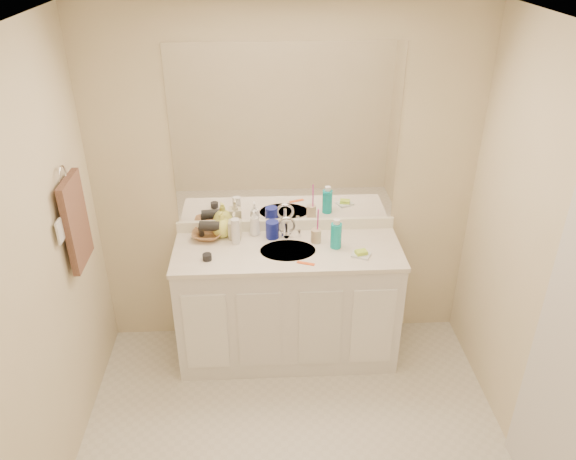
# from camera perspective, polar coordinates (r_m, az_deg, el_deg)

# --- Properties ---
(ceiling) EXTENTS (2.60, 2.60, 0.02)m
(ceiling) POSITION_cam_1_polar(r_m,az_deg,el_deg) (2.21, 1.36, 18.72)
(ceiling) COLOR white
(ceiling) RESTS_ON wall_back
(wall_back) EXTENTS (2.60, 0.02, 2.40)m
(wall_back) POSITION_cam_1_polar(r_m,az_deg,el_deg) (3.82, -0.25, 4.33)
(wall_back) COLOR beige
(wall_back) RESTS_ON floor
(wall_left) EXTENTS (0.02, 2.60, 2.40)m
(wall_left) POSITION_cam_1_polar(r_m,az_deg,el_deg) (2.92, -25.53, -7.33)
(wall_left) COLOR beige
(wall_left) RESTS_ON floor
(wall_right) EXTENTS (0.02, 2.60, 2.40)m
(wall_right) POSITION_cam_1_polar(r_m,az_deg,el_deg) (3.06, 26.28, -5.79)
(wall_right) COLOR beige
(wall_right) RESTS_ON floor
(vanity_cabinet) EXTENTS (1.50, 0.55, 0.85)m
(vanity_cabinet) POSITION_cam_1_polar(r_m,az_deg,el_deg) (3.98, -0.04, -7.55)
(vanity_cabinet) COLOR silver
(vanity_cabinet) RESTS_ON floor
(countertop) EXTENTS (1.52, 0.57, 0.03)m
(countertop) POSITION_cam_1_polar(r_m,az_deg,el_deg) (3.73, -0.04, -2.11)
(countertop) COLOR silver
(countertop) RESTS_ON vanity_cabinet
(backsplash) EXTENTS (1.52, 0.03, 0.08)m
(backsplash) POSITION_cam_1_polar(r_m,az_deg,el_deg) (3.93, -0.23, 0.53)
(backsplash) COLOR white
(backsplash) RESTS_ON countertop
(sink_basin) EXTENTS (0.37, 0.37, 0.02)m
(sink_basin) POSITION_cam_1_polar(r_m,az_deg,el_deg) (3.71, -0.02, -2.23)
(sink_basin) COLOR beige
(sink_basin) RESTS_ON countertop
(faucet) EXTENTS (0.02, 0.02, 0.11)m
(faucet) POSITION_cam_1_polar(r_m,az_deg,el_deg) (3.84, -0.16, 0.02)
(faucet) COLOR silver
(faucet) RESTS_ON countertop
(mirror) EXTENTS (1.48, 0.01, 1.20)m
(mirror) POSITION_cam_1_polar(r_m,az_deg,el_deg) (3.68, -0.26, 9.40)
(mirror) COLOR white
(mirror) RESTS_ON wall_back
(blue_mug) EXTENTS (0.10, 0.10, 0.12)m
(blue_mug) POSITION_cam_1_polar(r_m,az_deg,el_deg) (3.83, -1.61, 0.04)
(blue_mug) COLOR navy
(blue_mug) RESTS_ON countertop
(tan_cup) EXTENTS (0.09, 0.09, 0.09)m
(tan_cup) POSITION_cam_1_polar(r_m,az_deg,el_deg) (3.79, 2.85, -0.59)
(tan_cup) COLOR #C6AD8B
(tan_cup) RESTS_ON countertop
(toothbrush) EXTENTS (0.01, 0.04, 0.21)m
(toothbrush) POSITION_cam_1_polar(r_m,az_deg,el_deg) (3.74, 3.04, 0.80)
(toothbrush) COLOR #DA39A3
(toothbrush) RESTS_ON tan_cup
(mouthwash_bottle) EXTENTS (0.09, 0.09, 0.17)m
(mouthwash_bottle) POSITION_cam_1_polar(r_m,az_deg,el_deg) (3.71, 4.90, -0.58)
(mouthwash_bottle) COLOR #0EA5AB
(mouthwash_bottle) RESTS_ON countertop
(soap_dish) EXTENTS (0.14, 0.13, 0.01)m
(soap_dish) POSITION_cam_1_polar(r_m,az_deg,el_deg) (3.68, 7.42, -2.51)
(soap_dish) COLOR silver
(soap_dish) RESTS_ON countertop
(green_soap) EXTENTS (0.08, 0.07, 0.03)m
(green_soap) POSITION_cam_1_polar(r_m,az_deg,el_deg) (3.67, 7.44, -2.28)
(green_soap) COLOR #AEDD35
(green_soap) RESTS_ON soap_dish
(orange_comb) EXTENTS (0.12, 0.06, 0.00)m
(orange_comb) POSITION_cam_1_polar(r_m,az_deg,el_deg) (3.57, 1.83, -3.40)
(orange_comb) COLOR #F65619
(orange_comb) RESTS_ON countertop
(dark_jar) EXTENTS (0.07, 0.07, 0.04)m
(dark_jar) POSITION_cam_1_polar(r_m,az_deg,el_deg) (3.63, -8.22, -2.73)
(dark_jar) COLOR black
(dark_jar) RESTS_ON countertop
(extra_white_bottle) EXTENTS (0.06, 0.06, 0.18)m
(extra_white_bottle) POSITION_cam_1_polar(r_m,az_deg,el_deg) (3.76, -5.36, -0.12)
(extra_white_bottle) COLOR white
(extra_white_bottle) RESTS_ON countertop
(soap_bottle_white) EXTENTS (0.07, 0.08, 0.18)m
(soap_bottle_white) POSITION_cam_1_polar(r_m,az_deg,el_deg) (3.85, -3.42, 0.74)
(soap_bottle_white) COLOR white
(soap_bottle_white) RESTS_ON countertop
(soap_bottle_cream) EXTENTS (0.09, 0.09, 0.19)m
(soap_bottle_cream) POSITION_cam_1_polar(r_m,az_deg,el_deg) (3.83, -5.45, 0.45)
(soap_bottle_cream) COLOR beige
(soap_bottle_cream) RESTS_ON countertop
(soap_bottle_yellow) EXTENTS (0.18, 0.18, 0.18)m
(soap_bottle_yellow) POSITION_cam_1_polar(r_m,az_deg,el_deg) (3.86, -6.73, 0.60)
(soap_bottle_yellow) COLOR #E6EB5B
(soap_bottle_yellow) RESTS_ON countertop
(wicker_basket) EXTENTS (0.23, 0.23, 0.05)m
(wicker_basket) POSITION_cam_1_polar(r_m,az_deg,el_deg) (3.88, -8.19, -0.45)
(wicker_basket) COLOR brown
(wicker_basket) RESTS_ON countertop
(hair_dryer) EXTENTS (0.14, 0.08, 0.07)m
(hair_dryer) POSITION_cam_1_polar(r_m,az_deg,el_deg) (3.85, -7.96, 0.39)
(hair_dryer) COLOR black
(hair_dryer) RESTS_ON wicker_basket
(towel_ring) EXTENTS (0.01, 0.11, 0.11)m
(towel_ring) POSITION_cam_1_polar(r_m,az_deg,el_deg) (3.38, -21.94, 5.25)
(towel_ring) COLOR silver
(towel_ring) RESTS_ON wall_left
(hand_towel) EXTENTS (0.04, 0.32, 0.55)m
(hand_towel) POSITION_cam_1_polar(r_m,az_deg,el_deg) (3.50, -20.74, 0.77)
(hand_towel) COLOR #462E25
(hand_towel) RESTS_ON towel_ring
(switch_plate) EXTENTS (0.01, 0.08, 0.13)m
(switch_plate) POSITION_cam_1_polar(r_m,az_deg,el_deg) (3.31, -22.16, -0.11)
(switch_plate) COLOR white
(switch_plate) RESTS_ON wall_left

